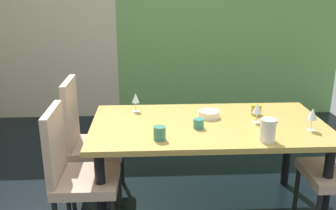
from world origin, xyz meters
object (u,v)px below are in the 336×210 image
wine_glass_front (257,108)px  chair_left_far (86,136)px  wine_glass_corner (136,99)px  serving_bowl_left (209,114)px  cup_near_window (160,133)px  chair_left_near (74,169)px  pitcher_south (268,130)px  cup_east (199,124)px  wine_glass_right (313,114)px  dining_table (208,133)px  cup_north (256,110)px

wine_glass_front → chair_left_far: bearing=167.7°
wine_glass_corner → serving_bowl_left: (0.58, -0.18, -0.08)m
cup_near_window → serving_bowl_left: bearing=46.4°
chair_left_near → wine_glass_front: size_ratio=6.05×
serving_bowl_left → pitcher_south: bearing=-56.8°
chair_left_far → wine_glass_front: 1.41m
wine_glass_front → cup_east: 0.47m
wine_glass_front → wine_glass_right: bearing=-26.7°
chair_left_far → cup_east: (0.89, -0.38, 0.24)m
cup_near_window → pitcher_south: bearing=-5.0°
wine_glass_corner → wine_glass_front: 0.98m
chair_left_near → cup_east: size_ratio=12.79×
wine_glass_corner → cup_near_window: (0.18, -0.60, -0.06)m
serving_bowl_left → wine_glass_right: bearing=-24.5°
serving_bowl_left → pitcher_south: size_ratio=1.03×
dining_table → wine_glass_front: bearing=-2.2°
chair_left_far → wine_glass_front: bearing=77.7°
wine_glass_corner → cup_east: wine_glass_corner is taller
wine_glass_right → chair_left_far: bearing=164.5°
dining_table → serving_bowl_left: (0.02, 0.13, 0.11)m
chair_left_far → cup_near_window: (0.60, -0.58, 0.25)m
wine_glass_right → serving_bowl_left: bearing=155.5°
wine_glass_corner → wine_glass_front: (0.92, -0.31, 0.00)m
chair_left_near → wine_glass_corner: (0.42, 0.58, 0.33)m
dining_table → chair_left_far: size_ratio=1.71×
wine_glass_right → cup_near_window: (-1.10, -0.11, -0.08)m
serving_bowl_left → chair_left_far: bearing=171.2°
dining_table → wine_glass_corner: (-0.56, 0.30, 0.20)m
dining_table → pitcher_south: pitcher_south is taller
wine_glass_corner → pitcher_south: 1.12m
cup_near_window → dining_table: bearing=38.1°
cup_east → dining_table: bearing=48.1°
dining_table → cup_near_window: cup_near_window is taller
dining_table → chair_left_far: (-0.99, 0.28, -0.11)m
chair_left_near → cup_east: (0.89, 0.18, 0.25)m
chair_left_far → cup_north: 1.42m
serving_bowl_left → cup_east: bearing=-116.4°
wine_glass_right → pitcher_south: wine_glass_right is taller
cup_north → wine_glass_front: bearing=-105.3°
cup_north → pitcher_south: pitcher_south is taller
chair_left_near → wine_glass_right: bearing=93.0°
cup_east → cup_north: cup_north is taller
chair_left_far → wine_glass_front: size_ratio=6.39×
serving_bowl_left → cup_near_window: cup_near_window is taller
cup_near_window → cup_east: cup_near_window is taller
serving_bowl_left → cup_near_window: (-0.40, -0.43, 0.02)m
wine_glass_front → dining_table: bearing=177.8°
wine_glass_front → pitcher_south: bearing=-93.6°
cup_east → chair_left_far: bearing=156.9°
dining_table → wine_glass_right: (0.71, -0.19, 0.21)m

